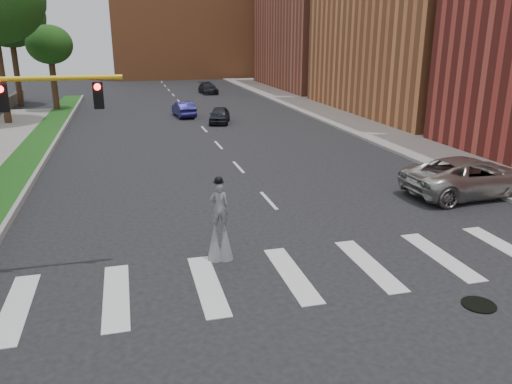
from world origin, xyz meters
name	(u,v)px	position (x,y,z in m)	size (l,w,h in m)	color
ground_plane	(344,285)	(0.00, 0.00, 0.00)	(160.00, 160.00, 0.00)	black
grass_median	(31,153)	(-11.50, 20.00, 0.12)	(2.00, 60.00, 0.25)	#164714
median_curb	(50,152)	(-10.45, 20.00, 0.14)	(0.20, 60.00, 0.28)	gray
sidewalk_right	(358,123)	(12.50, 25.00, 0.09)	(5.00, 90.00, 0.18)	gray
manhole	(479,305)	(3.00, -2.00, 0.02)	(0.90, 0.90, 0.04)	black
building_far	(332,11)	(22.00, 54.00, 10.00)	(16.00, 22.00, 20.00)	#A5523D
building_backdrop	(190,23)	(6.00, 78.00, 9.00)	(26.00, 14.00, 18.00)	#CB7240
stilt_performer	(220,229)	(-3.17, 2.61, 1.06)	(0.84, 0.56, 2.79)	#372516
suv_crossing	(471,177)	(9.00, 6.46, 0.86)	(2.86, 6.20, 1.72)	#A7A59E
car_near	(220,115)	(1.71, 28.58, 0.65)	(1.54, 3.83, 1.30)	black
car_mid	(184,109)	(-0.76, 32.66, 0.68)	(1.43, 4.11, 1.35)	navy
car_far	(208,88)	(4.37, 50.46, 0.65)	(1.83, 4.49, 1.30)	black
tree_5	(9,17)	(-16.04, 43.68, 8.62)	(6.86, 6.86, 11.58)	#372516
tree_6	(50,46)	(-12.05, 38.74, 6.04)	(4.13, 4.13, 7.88)	#372516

